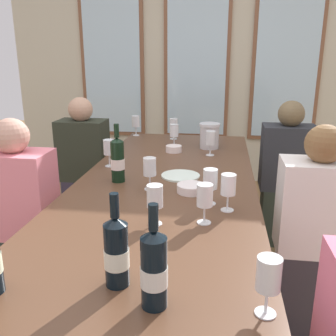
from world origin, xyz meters
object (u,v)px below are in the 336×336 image
Objects in this scene: tasting_bowl_0 at (191,188)px; wine_glass_7 at (174,131)px; wine_glass_10 at (174,125)px; metal_pitcher at (209,136)px; seated_person_4 at (85,169)px; wine_glass_5 at (205,196)px; wine_glass_9 at (211,139)px; wine_glass_8 at (136,122)px; wine_glass_2 at (268,277)px; wine_glass_4 at (228,186)px; white_plate_0 at (181,176)px; wine_bottle_0 at (154,269)px; wine_glass_3 at (155,197)px; tasting_bowl_1 at (174,149)px; wine_glass_1 at (150,168)px; seated_person_2 at (22,221)px; seated_person_5 at (285,178)px; seated_person_3 at (313,237)px; dining_table at (162,201)px; wine_glass_6 at (109,149)px; wine_glass_0 at (210,180)px; wine_bottle_1 at (118,160)px; wine_bottle_3 at (115,251)px.

wine_glass_7 reaches higher than tasting_bowl_0.
wine_glass_7 is at bearing -81.58° from wine_glass_10.
seated_person_4 is at bearing -179.83° from metal_pitcher.
wine_glass_5 is 1.12m from wine_glass_9.
metal_pitcher is at bearing -29.60° from wine_glass_8.
wine_glass_2 and wine_glass_4 have the same top height.
white_plate_0 is 1.19m from wine_bottle_0.
wine_glass_3 is at bearing -58.81° from seated_person_4.
wine_glass_3 is at bearing -74.59° from wine_glass_8.
wine_glass_1 is (-0.02, -0.81, 0.09)m from tasting_bowl_1.
wine_glass_10 is at bearing 94.76° from wine_glass_3.
seated_person_5 is (1.59, 1.00, 0.00)m from seated_person_2.
wine_glass_8 is (-0.48, 1.75, -0.00)m from wine_glass_3.
seated_person_5 is at bearing 45.03° from white_plate_0.
seated_person_4 is (-0.73, -0.02, -0.34)m from wine_glass_7.
seated_person_3 is at bearing -31.32° from seated_person_4.
wine_glass_4 is (0.34, -0.22, 0.18)m from dining_table.
wine_glass_2 is at bearing -56.93° from seated_person_4.
seated_person_4 reaches higher than wine_glass_6.
wine_glass_10 is at bearing 99.77° from white_plate_0.
wine_glass_2 is (0.44, -0.94, 0.18)m from dining_table.
wine_glass_7 is at bearing 94.07° from wine_glass_3.
wine_glass_0 is at bearing -87.97° from wine_glass_9.
seated_person_5 is (0.35, 1.90, -0.33)m from wine_glass_2.
wine_glass_3 is 1.82m from wine_glass_8.
wine_bottle_0 reaches higher than dining_table.
wine_glass_1 is at bearing -131.73° from seated_person_5.
wine_glass_1 is at bearing 118.25° from wine_glass_2.
wine_glass_1 is 1.33m from seated_person_5.
wine_glass_6 is at bearing -136.54° from metal_pitcher.
tasting_bowl_1 is 0.11× the size of seated_person_3.
seated_person_4 is (-1.59, 0.97, 0.00)m from seated_person_3.
seated_person_2 reaches higher than wine_bottle_0.
wine_glass_7 is (-0.02, 0.17, 0.10)m from tasting_bowl_1.
wine_bottle_1 is at bearing -103.11° from wine_glass_7.
seated_person_5 reaches higher than wine_glass_2.
white_plate_0 is at bearing 108.06° from tasting_bowl_0.
wine_glass_0 is at bearing 69.51° from wine_bottle_3.
wine_bottle_0 is 2.14m from seated_person_4.
tasting_bowl_0 is 0.83× the size of wine_glass_8.
wine_glass_2 is 0.16× the size of seated_person_5.
wine_glass_8 is at bearing 127.56° from tasting_bowl_1.
wine_glass_10 is at bearing 61.62° from seated_person_2.
wine_glass_1 is at bearing -48.73° from wine_glass_6.
wine_bottle_0 reaches higher than wine_glass_8.
seated_person_3 reaches higher than wine_glass_9.
wine_glass_0 is 0.11m from wine_glass_4.
dining_table is 16.42× the size of wine_glass_6.
wine_bottle_1 is 2.81× the size of tasting_bowl_1.
wine_glass_9 is (0.29, 0.75, 0.00)m from wine_glass_1.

